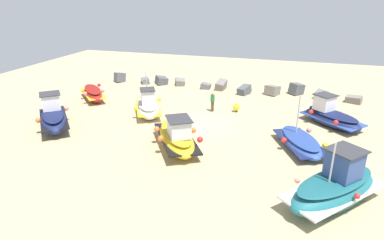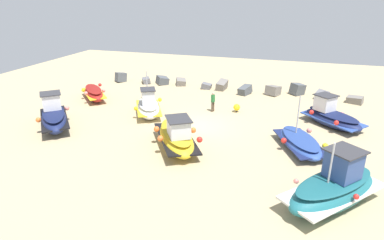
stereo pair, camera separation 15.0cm
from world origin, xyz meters
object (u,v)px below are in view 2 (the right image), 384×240
(fishing_boat_1, at_px, (176,137))
(fishing_boat_5, at_px, (148,106))
(mooring_buoy_1, at_px, (237,107))
(fishing_boat_0, at_px, (300,143))
(fishing_boat_4, at_px, (54,116))
(person_walking, at_px, (213,101))
(fishing_boat_2, at_px, (334,188))
(mooring_buoy_0, at_px, (144,94))
(fishing_boat_6, at_px, (94,93))
(fishing_boat_3, at_px, (331,117))

(fishing_boat_1, bearing_deg, fishing_boat_5, -171.91)
(fishing_boat_1, distance_m, mooring_buoy_1, 7.83)
(fishing_boat_0, xyz_separation_m, fishing_boat_1, (-7.15, -1.99, 0.29))
(fishing_boat_4, xyz_separation_m, person_walking, (9.84, 6.40, 0.13))
(person_walking, relative_size, mooring_buoy_1, 2.43)
(fishing_boat_2, distance_m, mooring_buoy_0, 19.05)
(fishing_boat_1, distance_m, fishing_boat_6, 12.43)
(mooring_buoy_0, bearing_deg, fishing_boat_3, -7.13)
(person_walking, distance_m, mooring_buoy_1, 1.95)
(mooring_buoy_1, bearing_deg, fishing_boat_3, -6.54)
(fishing_boat_6, xyz_separation_m, mooring_buoy_1, (12.61, 0.46, -0.18))
(fishing_boat_3, height_order, mooring_buoy_1, fishing_boat_3)
(fishing_boat_1, xyz_separation_m, person_walking, (0.51, 7.03, 0.18))
(fishing_boat_3, xyz_separation_m, fishing_boat_5, (-13.23, -1.88, 0.02))
(fishing_boat_1, distance_m, fishing_boat_2, 9.23)
(fishing_boat_5, bearing_deg, mooring_buoy_1, 84.56)
(fishing_boat_2, relative_size, mooring_buoy_0, 8.44)
(fishing_boat_1, relative_size, mooring_buoy_0, 8.70)
(fishing_boat_4, height_order, fishing_boat_5, fishing_boat_5)
(fishing_boat_4, bearing_deg, mooring_buoy_0, -62.76)
(fishing_boat_2, xyz_separation_m, fishing_boat_4, (-17.92, 4.02, -0.07))
(fishing_boat_5, bearing_deg, person_walking, 88.02)
(fishing_boat_0, height_order, fishing_boat_4, fishing_boat_0)
(mooring_buoy_0, bearing_deg, fishing_boat_4, -111.44)
(person_walking, distance_m, mooring_buoy_0, 6.91)
(fishing_boat_0, distance_m, mooring_buoy_0, 14.90)
(fishing_boat_5, xyz_separation_m, mooring_buoy_1, (6.36, 2.67, -0.30))
(fishing_boat_2, relative_size, fishing_boat_6, 1.31)
(fishing_boat_3, distance_m, mooring_buoy_1, 6.92)
(fishing_boat_2, height_order, fishing_boat_5, fishing_boat_5)
(mooring_buoy_0, bearing_deg, fishing_boat_1, -54.24)
(mooring_buoy_1, bearing_deg, fishing_boat_4, -149.62)
(fishing_boat_6, relative_size, mooring_buoy_0, 6.45)
(fishing_boat_4, bearing_deg, person_walking, -98.26)
(fishing_boat_6, bearing_deg, fishing_boat_1, 11.97)
(person_walking, bearing_deg, fishing_boat_3, 27.45)
(fishing_boat_6, bearing_deg, person_walking, 46.38)
(fishing_boat_3, xyz_separation_m, mooring_buoy_0, (-15.41, 1.93, -0.28))
(fishing_boat_0, height_order, mooring_buoy_0, fishing_boat_0)
(fishing_boat_1, xyz_separation_m, fishing_boat_4, (-9.33, 0.62, 0.05))
(mooring_buoy_0, relative_size, mooring_buoy_1, 0.94)
(fishing_boat_5, distance_m, mooring_buoy_1, 6.90)
(fishing_boat_1, relative_size, mooring_buoy_1, 8.19)
(fishing_boat_6, height_order, person_walking, person_walking)
(mooring_buoy_0, distance_m, mooring_buoy_1, 8.61)
(fishing_boat_1, relative_size, fishing_boat_3, 1.19)
(fishing_boat_2, relative_size, mooring_buoy_1, 7.94)
(fishing_boat_5, xyz_separation_m, person_walking, (4.53, 2.23, 0.23))
(fishing_boat_3, bearing_deg, fishing_boat_5, 50.98)
(fishing_boat_1, bearing_deg, fishing_boat_0, 73.67)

